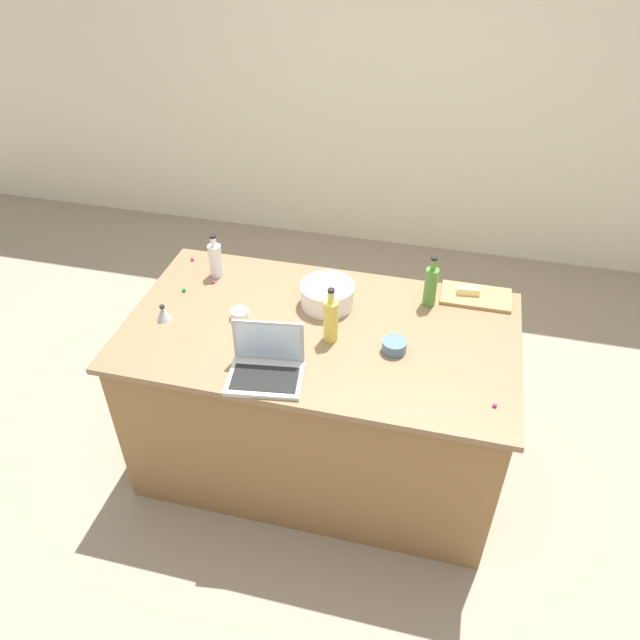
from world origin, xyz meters
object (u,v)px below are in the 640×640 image
(laptop, at_px, (266,366))
(cutting_board, at_px, (476,296))
(bottle_vinegar, at_px, (215,259))
(kitchen_timer, at_px, (163,313))
(ramekin_small, at_px, (394,346))
(ramekin_medium, at_px, (240,314))
(bottle_olive, at_px, (431,286))
(butter_stick_left, at_px, (468,291))
(mixing_bowl_large, at_px, (327,294))
(bottle_oil, at_px, (331,319))

(laptop, distance_m, cutting_board, 1.13)
(bottle_vinegar, relative_size, kitchen_timer, 3.04)
(ramekin_small, distance_m, kitchen_timer, 1.08)
(cutting_board, bearing_deg, ramekin_medium, -158.27)
(cutting_board, distance_m, ramekin_small, 0.59)
(cutting_board, relative_size, ramekin_small, 3.13)
(ramekin_small, bearing_deg, bottle_olive, 73.81)
(laptop, distance_m, butter_stick_left, 1.10)
(bottle_vinegar, bearing_deg, ramekin_small, -21.19)
(ramekin_small, bearing_deg, cutting_board, 55.80)
(mixing_bowl_large, height_order, ramekin_medium, mixing_bowl_large)
(bottle_vinegar, bearing_deg, laptop, -53.82)
(bottle_olive, relative_size, kitchen_timer, 3.45)
(bottle_vinegar, distance_m, ramekin_small, 1.05)
(laptop, xyz_separation_m, kitchen_timer, (-0.58, 0.24, -0.01))
(kitchen_timer, bearing_deg, butter_stick_left, 20.76)
(laptop, xyz_separation_m, bottle_oil, (0.21, 0.29, 0.06))
(butter_stick_left, height_order, ramekin_medium, butter_stick_left)
(ramekin_medium, bearing_deg, kitchen_timer, -164.63)
(bottle_oil, relative_size, bottle_vinegar, 1.16)
(bottle_oil, xyz_separation_m, ramekin_small, (0.29, -0.02, -0.08))
(kitchen_timer, bearing_deg, mixing_bowl_large, 22.37)
(bottle_oil, bearing_deg, bottle_olive, 42.64)
(bottle_vinegar, relative_size, ramekin_small, 2.17)
(ramekin_medium, bearing_deg, cutting_board, 21.73)
(butter_stick_left, bearing_deg, bottle_oil, -140.85)
(laptop, bearing_deg, mixing_bowl_large, 76.04)
(ramekin_medium, bearing_deg, butter_stick_left, 22.48)
(bottle_olive, distance_m, cutting_board, 0.26)
(ramekin_small, xyz_separation_m, kitchen_timer, (-1.08, -0.03, 0.01))
(bottle_olive, bearing_deg, ramekin_medium, -159.26)
(bottle_olive, distance_m, butter_stick_left, 0.22)
(butter_stick_left, xyz_separation_m, ramekin_medium, (-1.03, -0.43, -0.01))
(mixing_bowl_large, relative_size, bottle_olive, 0.99)
(bottle_vinegar, bearing_deg, bottle_oil, -27.91)
(bottle_olive, relative_size, cutting_board, 0.79)
(cutting_board, bearing_deg, bottle_olive, -154.62)
(mixing_bowl_large, relative_size, butter_stick_left, 2.39)
(mixing_bowl_large, height_order, bottle_oil, bottle_oil)
(bottle_olive, bearing_deg, cutting_board, 25.38)
(mixing_bowl_large, bearing_deg, bottle_oil, -73.54)
(mixing_bowl_large, distance_m, bottle_olive, 0.49)
(bottle_vinegar, xyz_separation_m, cutting_board, (1.30, 0.11, -0.08))
(laptop, height_order, mixing_bowl_large, laptop)
(butter_stick_left, relative_size, ramekin_small, 1.02)
(laptop, distance_m, ramekin_small, 0.57)
(bottle_oil, distance_m, kitchen_timer, 0.79)
(ramekin_medium, bearing_deg, bottle_oil, -6.18)
(cutting_board, height_order, kitchen_timer, kitchen_timer)
(laptop, relative_size, kitchen_timer, 4.39)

